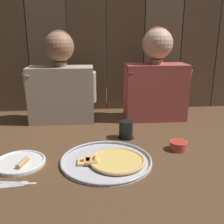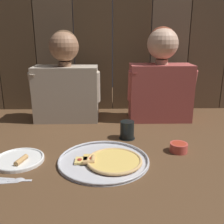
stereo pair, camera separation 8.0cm
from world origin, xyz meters
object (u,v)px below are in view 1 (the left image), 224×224
(diner_left, at_px, (61,81))
(dipping_bowl, at_px, (178,145))
(pizza_tray, at_px, (109,160))
(dinner_plate, at_px, (20,162))
(drinking_glass, at_px, (126,130))
(diner_right, at_px, (156,77))

(diner_left, bearing_deg, dipping_bowl, -39.61)
(pizza_tray, relative_size, dinner_plate, 1.83)
(drinking_glass, bearing_deg, diner_right, 54.27)
(drinking_glass, bearing_deg, dipping_bowl, -36.03)
(dinner_plate, height_order, dipping_bowl, dipping_bowl)
(diner_right, bearing_deg, drinking_glass, -125.73)
(dinner_plate, xyz_separation_m, diner_left, (0.13, 0.59, 0.26))
(drinking_glass, bearing_deg, diner_left, 138.28)
(dinner_plate, height_order, diner_left, diner_left)
(dinner_plate, bearing_deg, dipping_bowl, 6.50)
(dinner_plate, distance_m, drinking_glass, 0.57)
(diner_left, xyz_separation_m, diner_right, (0.61, 0.00, 0.01))
(dinner_plate, height_order, drinking_glass, drinking_glass)
(dipping_bowl, distance_m, diner_left, 0.83)
(dipping_bowl, relative_size, diner_right, 0.14)
(pizza_tray, height_order, drinking_glass, drinking_glass)
(drinking_glass, bearing_deg, dinner_plate, -153.02)
(pizza_tray, xyz_separation_m, drinking_glass, (0.11, 0.27, 0.04))
(dipping_bowl, distance_m, diner_right, 0.57)
(dinner_plate, relative_size, diner_left, 0.39)
(dipping_bowl, bearing_deg, dinner_plate, -173.50)
(pizza_tray, distance_m, dinner_plate, 0.40)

